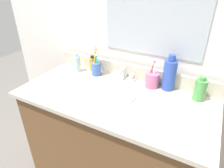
% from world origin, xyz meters
% --- Properties ---
extents(vanity_cabinet, '(1.06, 0.49, 0.71)m').
position_xyz_m(vanity_cabinet, '(0.00, 0.00, 0.36)').
color(vanity_cabinet, brown).
rests_on(vanity_cabinet, ground_plane).
extents(countertop, '(1.10, 0.53, 0.02)m').
position_xyz_m(countertop, '(0.00, 0.00, 0.73)').
color(countertop, beige).
rests_on(countertop, vanity_cabinet).
extents(backsplash, '(1.10, 0.02, 0.09)m').
position_xyz_m(backsplash, '(0.00, 0.25, 0.78)').
color(backsplash, beige).
rests_on(backsplash, countertop).
extents(back_wall, '(2.20, 0.04, 1.30)m').
position_xyz_m(back_wall, '(0.00, 0.31, 0.65)').
color(back_wall, white).
rests_on(back_wall, ground_plane).
extents(mirror_panel, '(0.60, 0.01, 0.56)m').
position_xyz_m(mirror_panel, '(0.10, 0.29, 1.19)').
color(mirror_panel, '#B2BCC6').
extents(sink_basin, '(0.33, 0.33, 0.11)m').
position_xyz_m(sink_basin, '(-0.04, 0.01, 0.71)').
color(sink_basin, white).
rests_on(sink_basin, countertop).
extents(faucet, '(0.16, 0.10, 0.08)m').
position_xyz_m(faucet, '(-0.04, 0.21, 0.77)').
color(faucet, silver).
rests_on(faucet, countertop).
extents(bottle_shampoo_blue, '(0.07, 0.07, 0.22)m').
position_xyz_m(bottle_shampoo_blue, '(0.25, 0.22, 0.83)').
color(bottle_shampoo_blue, '#2D4CB2').
rests_on(bottle_shampoo_blue, countertop).
extents(bottle_oil_amber, '(0.04, 0.04, 0.11)m').
position_xyz_m(bottle_oil_amber, '(-0.29, 0.23, 0.79)').
color(bottle_oil_amber, gold).
rests_on(bottle_oil_amber, countertop).
extents(bottle_toner_green, '(0.06, 0.06, 0.14)m').
position_xyz_m(bottle_toner_green, '(0.43, 0.18, 0.80)').
color(bottle_toner_green, '#4C9E4C').
rests_on(bottle_toner_green, countertop).
extents(bottle_gel_clear, '(0.05, 0.05, 0.13)m').
position_xyz_m(bottle_gel_clear, '(-0.38, 0.16, 0.80)').
color(bottle_gel_clear, silver).
rests_on(bottle_gel_clear, countertop).
extents(cup_blue_plastic, '(0.08, 0.07, 0.20)m').
position_xyz_m(cup_blue_plastic, '(-0.22, 0.18, 0.80)').
color(cup_blue_plastic, '#3F66B7').
rests_on(cup_blue_plastic, countertop).
extents(cup_pink, '(0.08, 0.08, 0.17)m').
position_xyz_m(cup_pink, '(0.16, 0.20, 0.79)').
color(cup_pink, '#D16693').
rests_on(cup_pink, countertop).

